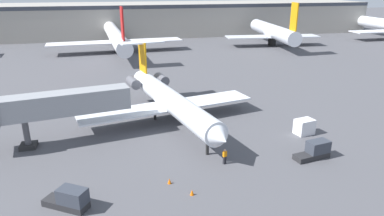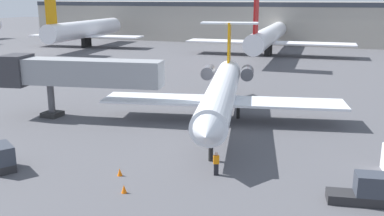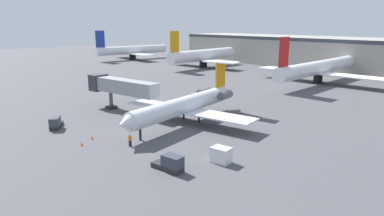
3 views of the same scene
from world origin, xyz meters
name	(u,v)px [view 3 (image 3 of 3)]	position (x,y,z in m)	size (l,w,h in m)	color
ground_plane	(176,129)	(0.00, 0.00, -0.05)	(400.00, 400.00, 0.10)	#4C4C51
regional_jet	(187,104)	(-1.55, 3.70, 3.18)	(24.61, 28.86, 9.31)	silver
jet_bridge	(119,86)	(-16.24, -0.67, 4.74)	(16.93, 5.91, 6.44)	gray
ground_crew_marshaller	(130,140)	(2.18, -9.75, 0.86)	(0.47, 0.40, 1.69)	black
baggage_tug_lead	(170,164)	(12.16, -10.60, 0.84)	(4.19, 2.12, 1.90)	#262628
baggage_tug_trailing	(56,123)	(-12.87, -14.22, 0.84)	(4.12, 3.33, 1.90)	#262628
cargo_container_uld	(221,155)	(14.31, -4.52, 0.95)	(2.57, 2.08, 1.90)	silver
traffic_cone_near	(92,137)	(-4.09, -12.30, 0.28)	(0.36, 0.36, 0.55)	orange
traffic_cone_mid	(82,144)	(-2.43, -14.63, 0.28)	(0.36, 0.36, 0.55)	orange
parked_airliner_west_end	(132,50)	(-96.01, 51.87, 4.14)	(29.10, 34.44, 13.08)	silver
parked_airliner_west_mid	(203,55)	(-53.87, 56.52, 4.43)	(29.52, 34.79, 13.65)	white
parked_airliner_centre	(318,68)	(-7.37, 56.69, 4.18)	(36.23, 42.89, 13.18)	white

